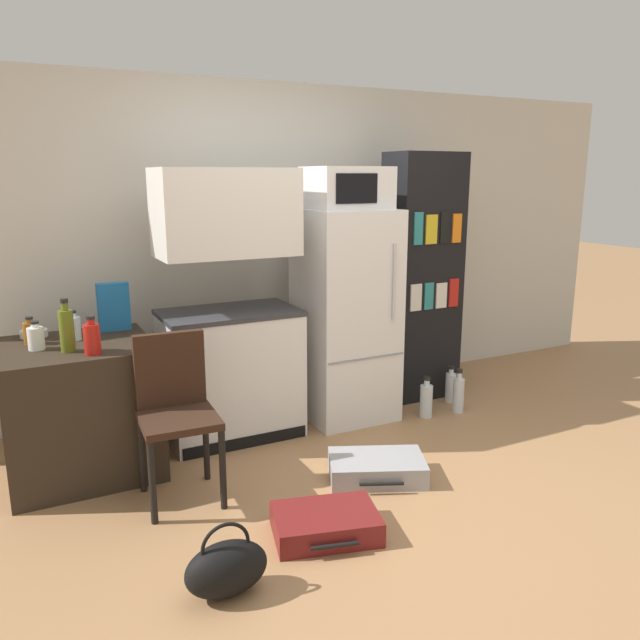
# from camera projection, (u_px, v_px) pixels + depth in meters

# --- Properties ---
(ground_plane) EXTENTS (24.00, 24.00, 0.00)m
(ground_plane) POSITION_uv_depth(u_px,v_px,m) (409.00, 503.00, 3.38)
(ground_plane) COLOR #A3754C
(wall_back) EXTENTS (6.40, 0.10, 2.41)m
(wall_back) POSITION_uv_depth(u_px,v_px,m) (290.00, 244.00, 4.93)
(wall_back) COLOR beige
(wall_back) RESTS_ON ground_plane
(side_table) EXTENTS (0.83, 0.77, 0.79)m
(side_table) POSITION_uv_depth(u_px,v_px,m) (81.00, 408.00, 3.68)
(side_table) COLOR #2D2319
(side_table) RESTS_ON ground_plane
(kitchen_hutch) EXTENTS (0.90, 0.55, 1.78)m
(kitchen_hutch) POSITION_uv_depth(u_px,v_px,m) (229.00, 319.00, 4.12)
(kitchen_hutch) COLOR white
(kitchen_hutch) RESTS_ON ground_plane
(refrigerator) EXTENTS (0.62, 0.63, 1.51)m
(refrigerator) POSITION_uv_depth(u_px,v_px,m) (346.00, 315.00, 4.48)
(refrigerator) COLOR white
(refrigerator) RESTS_ON ground_plane
(microwave) EXTENTS (0.53, 0.44, 0.28)m
(microwave) POSITION_uv_depth(u_px,v_px,m) (347.00, 188.00, 4.28)
(microwave) COLOR silver
(microwave) RESTS_ON refrigerator
(bookshelf) EXTENTS (0.56, 0.36, 1.91)m
(bookshelf) POSITION_uv_depth(u_px,v_px,m) (422.00, 278.00, 4.87)
(bookshelf) COLOR black
(bookshelf) RESTS_ON ground_plane
(bottle_clear_short) EXTENTS (0.08, 0.08, 0.18)m
(bottle_clear_short) POSITION_uv_depth(u_px,v_px,m) (74.00, 328.00, 3.67)
(bottle_clear_short) COLOR silver
(bottle_clear_short) RESTS_ON side_table
(bottle_milk_white) EXTENTS (0.09, 0.09, 0.16)m
(bottle_milk_white) POSITION_uv_depth(u_px,v_px,m) (36.00, 338.00, 3.47)
(bottle_milk_white) COLOR white
(bottle_milk_white) RESTS_ON side_table
(bottle_olive_oil) EXTENTS (0.08, 0.08, 0.30)m
(bottle_olive_oil) POSITION_uv_depth(u_px,v_px,m) (67.00, 329.00, 3.41)
(bottle_olive_oil) COLOR #566619
(bottle_olive_oil) RESTS_ON side_table
(bottle_ketchup_red) EXTENTS (0.09, 0.09, 0.21)m
(bottle_ketchup_red) POSITION_uv_depth(u_px,v_px,m) (92.00, 338.00, 3.37)
(bottle_ketchup_red) COLOR #AD1914
(bottle_ketchup_red) RESTS_ON side_table
(bottle_amber_beer) EXTENTS (0.08, 0.08, 0.16)m
(bottle_amber_beer) POSITION_uv_depth(u_px,v_px,m) (30.00, 333.00, 3.58)
(bottle_amber_beer) COLOR brown
(bottle_amber_beer) RESTS_ON side_table
(bowl) EXTENTS (0.16, 0.16, 0.04)m
(bowl) POSITION_uv_depth(u_px,v_px,m) (34.00, 333.00, 3.75)
(bowl) COLOR silver
(bowl) RESTS_ON side_table
(cereal_box) EXTENTS (0.19, 0.07, 0.30)m
(cereal_box) POSITION_uv_depth(u_px,v_px,m) (114.00, 307.00, 3.88)
(cereal_box) COLOR #1E66A8
(cereal_box) RESTS_ON side_table
(chair) EXTENTS (0.42, 0.42, 0.90)m
(chair) POSITION_uv_depth(u_px,v_px,m) (175.00, 401.00, 3.38)
(chair) COLOR black
(chair) RESTS_ON ground_plane
(suitcase_large_flat) EXTENTS (0.58, 0.46, 0.12)m
(suitcase_large_flat) POSITION_uv_depth(u_px,v_px,m) (326.00, 524.00, 3.07)
(suitcase_large_flat) COLOR maroon
(suitcase_large_flat) RESTS_ON ground_plane
(suitcase_small_flat) EXTENTS (0.64, 0.54, 0.13)m
(suitcase_small_flat) POSITION_uv_depth(u_px,v_px,m) (377.00, 468.00, 3.65)
(suitcase_small_flat) COLOR #99999E
(suitcase_small_flat) RESTS_ON ground_plane
(handbag) EXTENTS (0.36, 0.20, 0.33)m
(handbag) POSITION_uv_depth(u_px,v_px,m) (226.00, 568.00, 2.62)
(handbag) COLOR black
(handbag) RESTS_ON ground_plane
(water_bottle_front) EXTENTS (0.09, 0.09, 0.31)m
(water_bottle_front) POSITION_uv_depth(u_px,v_px,m) (426.00, 400.00, 4.57)
(water_bottle_front) COLOR silver
(water_bottle_front) RESTS_ON ground_plane
(water_bottle_middle) EXTENTS (0.08, 0.08, 0.34)m
(water_bottle_middle) POSITION_uv_depth(u_px,v_px,m) (459.00, 394.00, 4.66)
(water_bottle_middle) COLOR silver
(water_bottle_middle) RESTS_ON ground_plane
(water_bottle_back) EXTENTS (0.08, 0.08, 0.29)m
(water_bottle_back) POSITION_uv_depth(u_px,v_px,m) (451.00, 387.00, 4.88)
(water_bottle_back) COLOR silver
(water_bottle_back) RESTS_ON ground_plane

